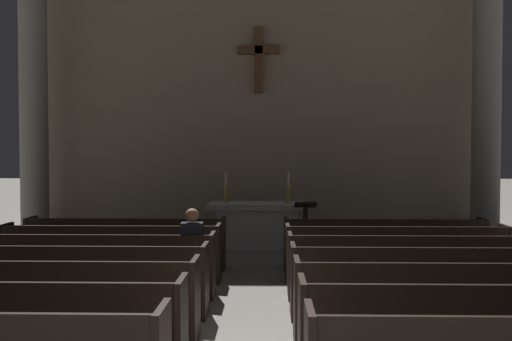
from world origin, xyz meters
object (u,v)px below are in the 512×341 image
(pew_right_row_6, at_px, (396,254))
(column_right_fourth, at_px, (487,91))
(altar, at_px, (257,224))
(candlestick_right, at_px, (288,193))
(pew_left_row_7, at_px, (126,243))
(pew_right_row_7, at_px, (384,244))
(pew_right_row_4, at_px, (431,282))
(pew_left_row_6, at_px, (111,253))
(pew_left_row_3, at_px, (38,299))
(pew_left_row_4, at_px, (69,280))
(lectern, at_px, (305,231))
(candlestick_left, at_px, (226,193))
(pew_left_row_5, at_px, (93,265))
(pew_right_row_3, at_px, (457,302))
(column_left_fourth, at_px, (33,92))
(lone_worshipper, at_px, (193,250))
(pew_right_row_5, at_px, (412,266))
(pew_right_row_2, at_px, (492,330))

(pew_right_row_6, relative_size, column_right_fourth, 0.49)
(altar, relative_size, candlestick_right, 3.24)
(pew_left_row_7, xyz_separation_m, pew_right_row_7, (4.68, 0.00, 0.00))
(pew_right_row_4, bearing_deg, pew_left_row_6, 157.82)
(pew_left_row_3, relative_size, pew_left_row_4, 1.00)
(pew_right_row_6, relative_size, lectern, 3.12)
(pew_right_row_4, height_order, column_right_fourth, column_right_fourth)
(pew_left_row_7, relative_size, candlestick_left, 5.30)
(pew_left_row_5, xyz_separation_m, pew_right_row_3, (4.68, -1.91, 0.00))
(pew_left_row_6, height_order, altar, altar)
(pew_left_row_3, height_order, column_left_fourth, column_left_fourth)
(column_right_fourth, bearing_deg, pew_left_row_7, -156.67)
(candlestick_right, xyz_separation_m, lone_worshipper, (-1.56, -4.18, -0.53))
(pew_right_row_3, xyz_separation_m, pew_right_row_5, (0.00, 1.91, 0.00))
(lone_worshipper, bearing_deg, pew_left_row_5, -178.51)
(pew_right_row_3, distance_m, pew_right_row_6, 2.86)
(pew_right_row_5, xyz_separation_m, candlestick_right, (-1.64, 4.22, 0.75))
(pew_right_row_6, distance_m, candlestick_right, 3.73)
(pew_left_row_6, bearing_deg, pew_right_row_7, 11.52)
(column_right_fourth, xyz_separation_m, lone_worshipper, (-6.33, -5.24, -2.91))
(pew_right_row_5, relative_size, lectern, 3.12)
(pew_left_row_5, distance_m, column_left_fourth, 6.89)
(pew_left_row_7, height_order, pew_right_row_6, same)
(pew_left_row_5, bearing_deg, pew_right_row_3, -22.18)
(pew_left_row_5, distance_m, candlestick_left, 4.59)
(pew_right_row_3, bearing_deg, pew_left_row_6, 148.56)
(pew_left_row_7, bearing_deg, pew_right_row_6, -11.52)
(pew_left_row_7, relative_size, lone_worshipper, 2.73)
(pew_left_row_3, distance_m, candlestick_left, 6.38)
(pew_left_row_7, xyz_separation_m, candlestick_left, (1.64, 2.31, 0.75))
(pew_right_row_3, xyz_separation_m, pew_right_row_4, (0.00, 0.95, 0.00))
(pew_left_row_5, bearing_deg, lone_worshipper, 1.49)
(pew_right_row_4, height_order, column_left_fourth, column_left_fourth)
(pew_right_row_7, distance_m, column_left_fourth, 9.07)
(column_right_fourth, bearing_deg, candlestick_right, -167.46)
(pew_right_row_3, height_order, pew_right_row_4, same)
(pew_left_row_6, relative_size, pew_right_row_2, 1.00)
(pew_right_row_5, distance_m, pew_right_row_7, 1.91)
(pew_left_row_4, bearing_deg, lectern, 49.93)
(lectern, bearing_deg, pew_right_row_4, -71.35)
(pew_right_row_4, distance_m, candlestick_left, 6.04)
(pew_left_row_7, distance_m, pew_right_row_3, 6.04)
(pew_left_row_7, distance_m, column_right_fourth, 9.07)
(pew_left_row_6, xyz_separation_m, pew_right_row_2, (4.68, -3.82, 0.00))
(column_right_fourth, xyz_separation_m, candlestick_right, (-4.77, -1.06, -2.38))
(pew_right_row_3, distance_m, pew_right_row_5, 1.91)
(pew_left_row_4, distance_m, pew_right_row_7, 5.49)
(pew_right_row_6, distance_m, column_right_fourth, 6.19)
(pew_right_row_7, bearing_deg, pew_right_row_6, -90.00)
(pew_left_row_7, bearing_deg, column_left_fourth, 132.91)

